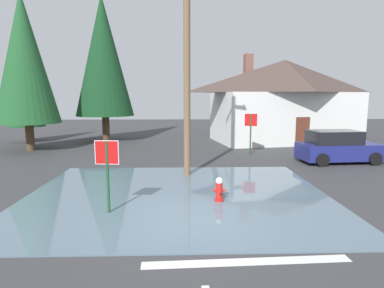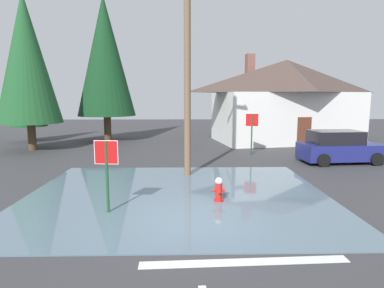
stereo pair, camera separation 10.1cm
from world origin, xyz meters
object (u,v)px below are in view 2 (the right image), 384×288
at_px(pine_tree_mid_left, 27,91).
at_px(pine_tree_short_left, 105,56).
at_px(stop_sign_near, 107,162).
at_px(stop_sign_far, 252,125).
at_px(utility_pole, 187,60).
at_px(parked_car, 339,147).
at_px(fire_hydrant, 219,190).
at_px(pine_tree_tall_left, 26,59).
at_px(house, 285,100).

relative_size(pine_tree_mid_left, pine_tree_short_left, 0.60).
bearing_deg(stop_sign_near, stop_sign_far, 56.99).
bearing_deg(stop_sign_far, utility_pole, -127.58).
bearing_deg(utility_pole, pine_tree_short_left, 118.39).
bearing_deg(parked_car, fire_hydrant, -137.94).
bearing_deg(pine_tree_tall_left, stop_sign_far, -8.28).
bearing_deg(pine_tree_short_left, house, -2.09).
bearing_deg(house, parked_car, -87.61).
height_order(pine_tree_tall_left, pine_tree_mid_left, pine_tree_tall_left).
relative_size(house, pine_tree_short_left, 1.08).
relative_size(stop_sign_far, pine_tree_short_left, 0.22).
xyz_separation_m(stop_sign_far, pine_tree_mid_left, (-15.49, 5.91, 2.08)).
xyz_separation_m(fire_hydrant, pine_tree_short_left, (-7.01, 14.70, 5.92)).
distance_m(stop_sign_far, pine_tree_tall_left, 14.16).
height_order(utility_pole, pine_tree_tall_left, pine_tree_tall_left).
bearing_deg(parked_car, pine_tree_mid_left, 157.27).
height_order(parked_car, pine_tree_tall_left, pine_tree_tall_left).
bearing_deg(utility_pole, parked_car, 18.41).
xyz_separation_m(parked_car, pine_tree_short_left, (-13.77, 8.59, 5.53)).
bearing_deg(house, pine_tree_short_left, 177.91).
xyz_separation_m(stop_sign_near, fire_hydrant, (3.29, 0.93, -1.11)).
distance_m(house, pine_tree_mid_left, 19.18).
bearing_deg(fire_hydrant, pine_tree_mid_left, 131.74).
bearing_deg(fire_hydrant, stop_sign_near, -164.16).
bearing_deg(utility_pole, pine_tree_tall_left, 145.07).
distance_m(parked_car, pine_tree_short_left, 17.15).
bearing_deg(pine_tree_mid_left, parked_car, -22.73).
bearing_deg(pine_tree_tall_left, fire_hydrant, -43.97).
height_order(stop_sign_near, house, house).
height_order(stop_sign_near, parked_car, stop_sign_near).
relative_size(stop_sign_near, pine_tree_short_left, 0.20).
relative_size(fire_hydrant, pine_tree_mid_left, 0.12).
distance_m(pine_tree_tall_left, pine_tree_mid_left, 4.80).
relative_size(parked_car, pine_tree_short_left, 0.39).
height_order(stop_sign_far, pine_tree_mid_left, pine_tree_mid_left).
bearing_deg(pine_tree_short_left, pine_tree_mid_left, -175.82).
distance_m(house, pine_tree_short_left, 13.81).
xyz_separation_m(house, pine_tree_tall_left, (-17.14, -3.87, 2.50)).
relative_size(utility_pole, pine_tree_mid_left, 1.44).
height_order(utility_pole, pine_tree_mid_left, utility_pole).
bearing_deg(house, fire_hydrant, -114.35).
xyz_separation_m(stop_sign_far, parked_car, (4.01, -2.26, -0.94)).
relative_size(fire_hydrant, pine_tree_tall_left, 0.08).
bearing_deg(house, stop_sign_far, -122.20).
bearing_deg(parked_car, pine_tree_short_left, 148.05).
height_order(fire_hydrant, pine_tree_tall_left, pine_tree_tall_left).
distance_m(stop_sign_far, parked_car, 4.70).
bearing_deg(pine_tree_mid_left, pine_tree_short_left, 4.18).
height_order(utility_pole, stop_sign_far, utility_pole).
xyz_separation_m(utility_pole, pine_tree_tall_left, (-9.74, 6.80, 0.82)).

